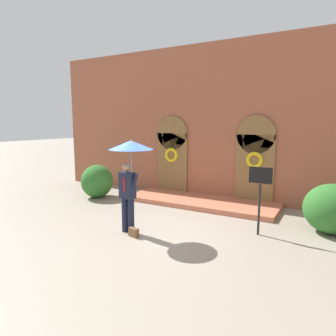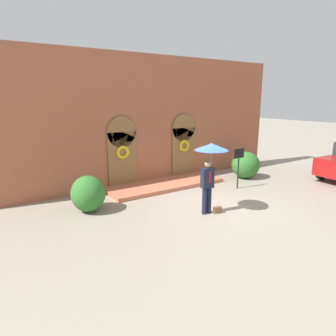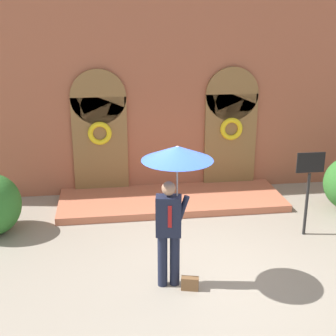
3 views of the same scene
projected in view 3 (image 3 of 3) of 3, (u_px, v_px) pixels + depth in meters
The scene contains 5 objects.
ground_plane at pixel (197, 270), 8.12m from camera, with size 80.00×80.00×0.00m, color gray.
building_facade at pixel (165, 82), 11.19m from camera, with size 14.00×2.30×5.60m.
person_with_umbrella at pixel (175, 174), 7.11m from camera, with size 1.10×1.10×2.36m.
handbag at pixel (190, 283), 7.52m from camera, with size 0.28×0.12×0.22m, color brown.
sign_post at pixel (309, 180), 9.09m from camera, with size 0.56×0.06×1.72m.
Camera 3 is at (-1.49, -7.01, 4.24)m, focal length 50.00 mm.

